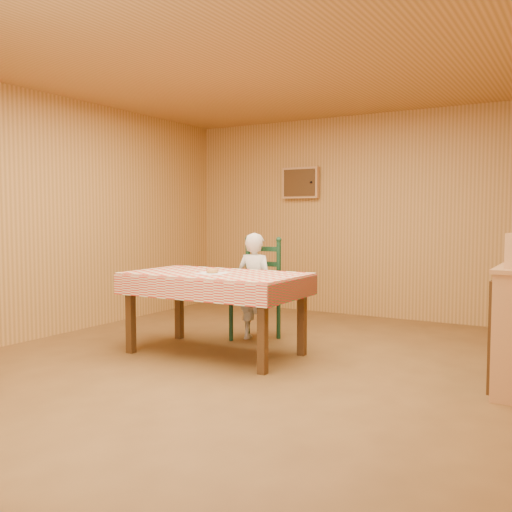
# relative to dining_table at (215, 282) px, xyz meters

# --- Properties ---
(ground) EXTENTS (6.00, 6.00, 0.00)m
(ground) POSITION_rel_dining_table_xyz_m (0.49, -0.29, -0.69)
(ground) COLOR brown
(ground) RESTS_ON ground
(cabin_walls) EXTENTS (5.10, 6.05, 2.65)m
(cabin_walls) POSITION_rel_dining_table_xyz_m (0.49, 0.24, 1.14)
(cabin_walls) COLOR #BA8743
(cabin_walls) RESTS_ON ground
(dining_table) EXTENTS (1.66, 0.96, 0.77)m
(dining_table) POSITION_rel_dining_table_xyz_m (0.00, 0.00, 0.00)
(dining_table) COLOR #4A2D13
(dining_table) RESTS_ON ground
(ladder_chair) EXTENTS (0.44, 0.40, 1.08)m
(ladder_chair) POSITION_rel_dining_table_xyz_m (0.00, 0.79, -0.18)
(ladder_chair) COLOR black
(ladder_chair) RESTS_ON ground
(seated_child) EXTENTS (0.41, 0.27, 1.12)m
(seated_child) POSITION_rel_dining_table_xyz_m (0.00, 0.73, -0.13)
(seated_child) COLOR silver
(seated_child) RESTS_ON ground
(napkin) EXTENTS (0.31, 0.31, 0.00)m
(napkin) POSITION_rel_dining_table_xyz_m (0.00, -0.05, 0.08)
(napkin) COLOR white
(napkin) RESTS_ON dining_table
(donut) EXTENTS (0.13, 0.13, 0.04)m
(donut) POSITION_rel_dining_table_xyz_m (0.00, -0.05, 0.11)
(donut) COLOR #D1924B
(donut) RESTS_ON napkin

